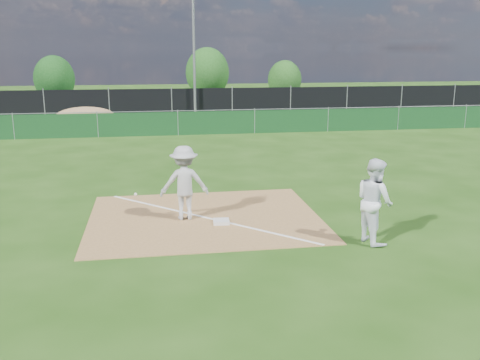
# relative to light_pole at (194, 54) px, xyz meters

# --- Properties ---
(ground) EXTENTS (90.00, 90.00, 0.00)m
(ground) POSITION_rel_light_pole_xyz_m (-1.50, -12.70, -4.00)
(ground) COLOR #1E430E
(ground) RESTS_ON ground
(infield_dirt) EXTENTS (6.00, 5.00, 0.02)m
(infield_dirt) POSITION_rel_light_pole_xyz_m (-1.50, -21.70, -3.99)
(infield_dirt) COLOR olive
(infield_dirt) RESTS_ON ground
(foul_line) EXTENTS (5.01, 5.01, 0.01)m
(foul_line) POSITION_rel_light_pole_xyz_m (-1.50, -21.70, -3.98)
(foul_line) COLOR white
(foul_line) RESTS_ON infield_dirt
(green_fence) EXTENTS (44.00, 0.05, 1.20)m
(green_fence) POSITION_rel_light_pole_xyz_m (-1.50, -7.70, -3.40)
(green_fence) COLOR #0F3817
(green_fence) RESTS_ON ground
(dirt_mound) EXTENTS (3.38, 2.60, 1.17)m
(dirt_mound) POSITION_rel_light_pole_xyz_m (-6.50, -4.20, -3.42)
(dirt_mound) COLOR #967148
(dirt_mound) RESTS_ON ground
(black_fence) EXTENTS (46.00, 0.04, 1.80)m
(black_fence) POSITION_rel_light_pole_xyz_m (-1.50, 0.30, -3.10)
(black_fence) COLOR black
(black_fence) RESTS_ON ground
(parking_lot) EXTENTS (46.00, 9.00, 0.01)m
(parking_lot) POSITION_rel_light_pole_xyz_m (-1.50, 5.30, -4.00)
(parking_lot) COLOR black
(parking_lot) RESTS_ON ground
(light_pole) EXTENTS (0.16, 0.16, 8.00)m
(light_pole) POSITION_rel_light_pole_xyz_m (0.00, 0.00, 0.00)
(light_pole) COLOR slate
(light_pole) RESTS_ON ground
(first_base) EXTENTS (0.43, 0.43, 0.08)m
(first_base) POSITION_rel_light_pole_xyz_m (-1.13, -22.24, -3.94)
(first_base) COLOR silver
(first_base) RESTS_ON infield_dirt
(play_at_first) EXTENTS (1.92, 0.75, 1.93)m
(play_at_first) POSITION_rel_light_pole_xyz_m (-2.01, -21.71, -3.02)
(play_at_first) COLOR #BDBDBF
(play_at_first) RESTS_ON infield_dirt
(runner) EXTENTS (0.90, 1.07, 1.97)m
(runner) POSITION_rel_light_pole_xyz_m (2.16, -24.07, -3.02)
(runner) COLOR white
(runner) RESTS_ON ground
(car_left) EXTENTS (3.95, 1.66, 1.33)m
(car_left) POSITION_rel_light_pole_xyz_m (-6.10, 4.67, -3.32)
(car_left) COLOR #AFB2B7
(car_left) RESTS_ON parking_lot
(car_mid) EXTENTS (4.29, 2.64, 1.33)m
(car_mid) POSITION_rel_light_pole_xyz_m (-4.40, 4.05, -3.32)
(car_mid) COLOR black
(car_mid) RESTS_ON parking_lot
(car_right) EXTENTS (5.02, 3.32, 1.35)m
(car_right) POSITION_rel_light_pole_xyz_m (5.14, 5.71, -3.31)
(car_right) COLOR black
(car_right) RESTS_ON parking_lot
(tree_left) EXTENTS (3.22, 3.22, 3.82)m
(tree_left) POSITION_rel_light_pole_xyz_m (-10.48, 10.43, -2.04)
(tree_left) COLOR #382316
(tree_left) RESTS_ON ground
(tree_mid) EXTENTS (3.75, 3.75, 4.45)m
(tree_mid) POSITION_rel_light_pole_xyz_m (2.04, 11.78, -1.71)
(tree_mid) COLOR #382316
(tree_mid) RESTS_ON ground
(tree_right) EXTENTS (2.84, 2.84, 3.37)m
(tree_right) POSITION_rel_light_pole_xyz_m (8.44, 9.88, -2.26)
(tree_right) COLOR #382316
(tree_right) RESTS_ON ground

